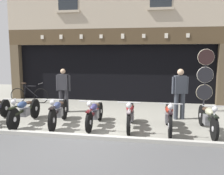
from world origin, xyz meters
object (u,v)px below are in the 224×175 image
(motorcycle_left, at_px, (25,111))
(advert_board_near, at_px, (86,66))
(leaning_bicycle, at_px, (29,95))
(motorcycle_center_left, at_px, (59,111))
(shopkeeper_center, at_px, (180,91))
(motorcycle_right, at_px, (169,116))
(tyre_sign_pole, at_px, (205,76))
(advert_board_far, at_px, (66,65))
(motorcycle_far_right, at_px, (208,118))
(motorcycle_center, at_px, (95,113))
(motorcycle_center_right, at_px, (130,114))
(salesman_left, at_px, (63,88))

(motorcycle_left, relative_size, advert_board_near, 1.99)
(leaning_bicycle, bearing_deg, motorcycle_left, 22.63)
(motorcycle_center_left, distance_m, shopkeeper_center, 4.03)
(motorcycle_right, bearing_deg, shopkeeper_center, -107.07)
(tyre_sign_pole, xyz_separation_m, advert_board_near, (-5.11, 1.57, 0.24))
(advert_board_far, bearing_deg, motorcycle_far_right, -36.53)
(motorcycle_left, xyz_separation_m, advert_board_near, (0.76, 4.34, 1.19))
(tyre_sign_pole, relative_size, leaning_bicycle, 1.35)
(motorcycle_far_right, bearing_deg, motorcycle_left, -2.00)
(motorcycle_center_left, relative_size, advert_board_near, 1.94)
(motorcycle_center, bearing_deg, advert_board_far, -59.48)
(motorcycle_center_right, xyz_separation_m, shopkeeper_center, (1.52, 1.33, 0.53))
(motorcycle_center_left, distance_m, advert_board_far, 4.63)
(motorcycle_left, bearing_deg, advert_board_near, -102.60)
(motorcycle_right, height_order, advert_board_near, advert_board_near)
(motorcycle_center, xyz_separation_m, motorcycle_center_right, (1.10, -0.04, 0.01))
(motorcycle_center_left, bearing_deg, advert_board_far, -79.69)
(motorcycle_left, height_order, shopkeeper_center, shopkeeper_center)
(motorcycle_far_right, distance_m, advert_board_far, 7.24)
(motorcycle_right, distance_m, advert_board_near, 5.77)
(shopkeeper_center, bearing_deg, advert_board_near, -48.74)
(motorcycle_left, relative_size, motorcycle_center_right, 1.08)
(motorcycle_center_left, distance_m, motorcycle_center, 1.13)
(shopkeeper_center, relative_size, advert_board_near, 1.62)
(motorcycle_right, distance_m, advert_board_far, 6.45)
(motorcycle_center_right, bearing_deg, salesman_left, -33.07)
(motorcycle_center, bearing_deg, motorcycle_center_right, 178.28)
(motorcycle_center, height_order, tyre_sign_pole, tyre_sign_pole)
(advert_board_near, bearing_deg, tyre_sign_pole, -17.07)
(motorcycle_center_left, distance_m, motorcycle_right, 3.34)
(motorcycle_left, relative_size, leaning_bicycle, 1.19)
(motorcycle_left, xyz_separation_m, shopkeeper_center, (4.84, 1.45, 0.52))
(motorcycle_left, xyz_separation_m, tyre_sign_pole, (5.87, 2.77, 0.95))
(motorcycle_right, xyz_separation_m, advert_board_far, (-4.66, 4.29, 1.20))
(motorcycle_center_left, relative_size, salesman_left, 1.25)
(motorcycle_left, xyz_separation_m, salesman_left, (0.62, 1.75, 0.48))
(motorcycle_center_right, xyz_separation_m, motorcycle_right, (1.11, -0.07, 0.02))
(tyre_sign_pole, xyz_separation_m, leaning_bicycle, (-7.40, 0.36, -1.01))
(tyre_sign_pole, bearing_deg, motorcycle_far_right, -97.64)
(motorcycle_center_right, height_order, shopkeeper_center, shopkeeper_center)
(motorcycle_center_right, height_order, tyre_sign_pole, tyre_sign_pole)
(advert_board_near, relative_size, advert_board_far, 1.19)
(motorcycle_far_right, height_order, tyre_sign_pole, tyre_sign_pole)
(advert_board_near, bearing_deg, motorcycle_right, -49.48)
(salesman_left, height_order, advert_board_far, advert_board_far)
(motorcycle_right, relative_size, leaning_bicycle, 1.15)
(motorcycle_far_right, xyz_separation_m, shopkeeper_center, (-0.66, 1.36, 0.53))
(motorcycle_center_right, distance_m, motorcycle_far_right, 2.18)
(motorcycle_center, height_order, shopkeeper_center, shopkeeper_center)
(motorcycle_right, relative_size, salesman_left, 1.23)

